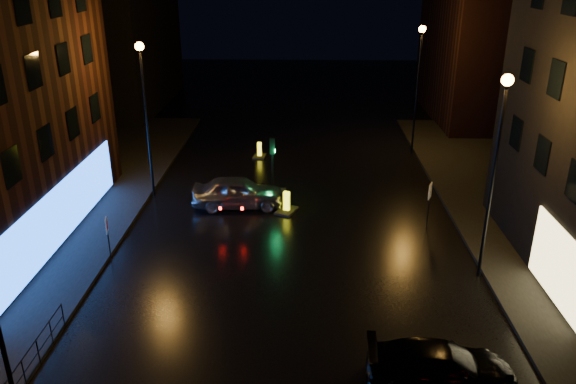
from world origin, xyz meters
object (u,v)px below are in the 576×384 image
at_px(dark_sedan, 441,365).
at_px(bollard_near, 287,207).
at_px(bollard_far, 260,154).
at_px(road_sign_right, 430,195).
at_px(traffic_signal, 273,189).
at_px(road_sign_left, 107,229).
at_px(silver_hatchback, 238,192).

bearing_deg(dark_sedan, bollard_near, 25.23).
xyz_separation_m(bollard_far, road_sign_right, (9.01, -10.36, 1.50)).
distance_m(dark_sedan, road_sign_right, 11.23).
bearing_deg(bollard_near, bollard_far, 126.50).
bearing_deg(traffic_signal, road_sign_left, -133.13).
bearing_deg(road_sign_right, bollard_far, -25.53).
bearing_deg(road_sign_left, road_sign_right, -0.52).
bearing_deg(road_sign_right, bollard_near, 10.34).
xyz_separation_m(silver_hatchback, road_sign_left, (-4.93, -5.95, 0.69)).
relative_size(traffic_signal, road_sign_right, 1.50).
height_order(silver_hatchback, road_sign_right, road_sign_right).
bearing_deg(silver_hatchback, road_sign_right, -106.35).
relative_size(traffic_signal, bollard_near, 2.28).
bearing_deg(bollard_near, road_sign_left, -121.51).
distance_m(traffic_signal, silver_hatchback, 2.16).
xyz_separation_m(dark_sedan, road_sign_right, (1.79, 11.03, 1.06)).
bearing_deg(bollard_far, dark_sedan, -63.97).
relative_size(dark_sedan, bollard_near, 3.01).
bearing_deg(dark_sedan, road_sign_left, 63.03).
xyz_separation_m(silver_hatchback, bollard_near, (2.58, -0.62, -0.57)).
bearing_deg(bollard_near, dark_sedan, -44.70).
bearing_deg(road_sign_left, bollard_far, 53.96).
xyz_separation_m(traffic_signal, silver_hatchback, (-1.77, -1.20, 0.32)).
relative_size(silver_hatchback, road_sign_right, 2.09).
height_order(bollard_near, bollard_far, bollard_near).
distance_m(silver_hatchback, dark_sedan, 15.36).
relative_size(dark_sedan, bollard_far, 3.70).
bearing_deg(traffic_signal, bollard_near, -65.93).
distance_m(dark_sedan, bollard_near, 13.66).
height_order(bollard_far, road_sign_left, road_sign_left).
distance_m(road_sign_left, road_sign_right, 14.92).
relative_size(bollard_near, road_sign_right, 0.66).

